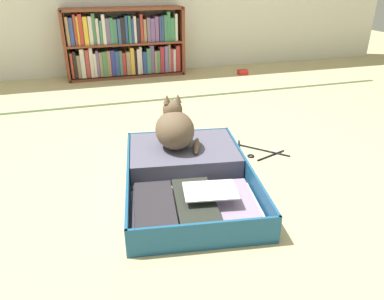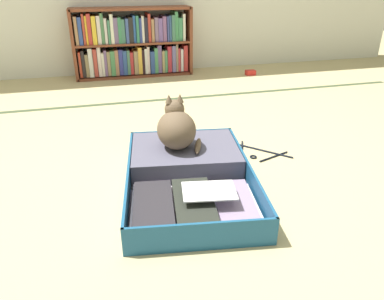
% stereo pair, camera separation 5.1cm
% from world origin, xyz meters
% --- Properties ---
extents(ground_plane, '(10.00, 10.00, 0.00)m').
position_xyz_m(ground_plane, '(0.00, 0.00, 0.00)').
color(ground_plane, tan).
extents(tatami_border, '(4.80, 0.05, 0.00)m').
position_xyz_m(tatami_border, '(0.00, 1.36, 0.00)').
color(tatami_border, '#3D4C30').
rests_on(tatami_border, ground_plane).
extents(bookshelf, '(1.19, 0.26, 0.67)m').
position_xyz_m(bookshelf, '(0.06, 2.25, 0.32)').
color(bookshelf, brown).
rests_on(bookshelf, ground_plane).
extents(open_suitcase, '(0.73, 0.99, 0.13)m').
position_xyz_m(open_suitcase, '(0.06, -0.02, 0.05)').
color(open_suitcase, '#1C547D').
rests_on(open_suitcase, ground_plane).
extents(black_cat, '(0.26, 0.27, 0.28)m').
position_xyz_m(black_cat, '(0.05, 0.15, 0.23)').
color(black_cat, brown).
rests_on(black_cat, open_suitcase).
extents(clothes_hanger, '(0.29, 0.30, 0.01)m').
position_xyz_m(clothes_hanger, '(0.55, 0.20, 0.01)').
color(clothes_hanger, black).
rests_on(clothes_hanger, ground_plane).
extents(small_red_pouch, '(0.10, 0.07, 0.05)m').
position_xyz_m(small_red_pouch, '(1.25, 1.95, 0.02)').
color(small_red_pouch, red).
rests_on(small_red_pouch, ground_plane).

